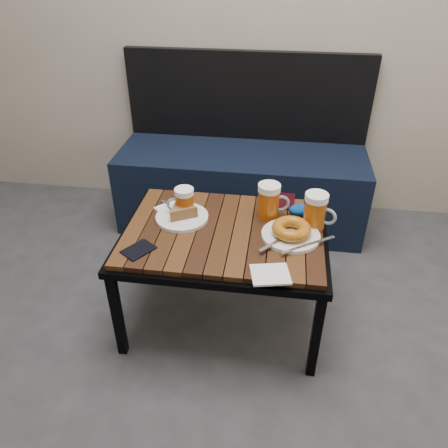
# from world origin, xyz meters

# --- Properties ---
(bench) EXTENTS (1.40, 0.50, 0.95)m
(bench) POSITION_xyz_m (0.03, 1.76, 0.27)
(bench) COLOR black
(bench) RESTS_ON ground
(cafe_table) EXTENTS (0.84, 0.62, 0.47)m
(cafe_table) POSITION_xyz_m (0.05, 0.93, 0.43)
(cafe_table) COLOR black
(cafe_table) RESTS_ON ground
(beer_mug_left) EXTENTS (0.12, 0.08, 0.13)m
(beer_mug_left) POSITION_xyz_m (-0.14, 1.02, 0.54)
(beer_mug_left) COLOR #A74B0D
(beer_mug_left) RESTS_ON cafe_table
(beer_mug_centre) EXTENTS (0.14, 0.10, 0.15)m
(beer_mug_centre) POSITION_xyz_m (0.22, 1.07, 0.55)
(beer_mug_centre) COLOR #A74B0D
(beer_mug_centre) RESTS_ON cafe_table
(beer_mug_right) EXTENTS (0.14, 0.11, 0.15)m
(beer_mug_right) POSITION_xyz_m (0.41, 1.01, 0.55)
(beer_mug_right) COLOR #A74B0D
(beer_mug_right) RESTS_ON cafe_table
(plate_pie) EXTENTS (0.22, 0.22, 0.06)m
(plate_pie) POSITION_xyz_m (-0.14, 0.99, 0.50)
(plate_pie) COLOR white
(plate_pie) RESTS_ON cafe_table
(plate_bagel) EXTENTS (0.29, 0.26, 0.06)m
(plate_bagel) POSITION_xyz_m (0.32, 0.92, 0.50)
(plate_bagel) COLOR white
(plate_bagel) RESTS_ON cafe_table
(napkin_left) EXTENTS (0.19, 0.19, 0.01)m
(napkin_left) POSITION_xyz_m (-0.19, 1.05, 0.48)
(napkin_left) COLOR white
(napkin_left) RESTS_ON cafe_table
(napkin_right) EXTENTS (0.16, 0.14, 0.01)m
(napkin_right) POSITION_xyz_m (0.25, 0.67, 0.48)
(napkin_right) COLOR white
(napkin_right) RESTS_ON cafe_table
(passport_navy) EXTENTS (0.14, 0.14, 0.01)m
(passport_navy) POSITION_xyz_m (-0.26, 0.75, 0.47)
(passport_navy) COLOR black
(passport_navy) RESTS_ON cafe_table
(passport_burgundy) EXTENTS (0.11, 0.14, 0.01)m
(passport_burgundy) POSITION_xyz_m (0.28, 1.19, 0.48)
(passport_burgundy) COLOR black
(passport_burgundy) RESTS_ON cafe_table
(knit_pouch) EXTENTS (0.12, 0.09, 0.05)m
(knit_pouch) POSITION_xyz_m (0.36, 1.10, 0.50)
(knit_pouch) COLOR #051489
(knit_pouch) RESTS_ON cafe_table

